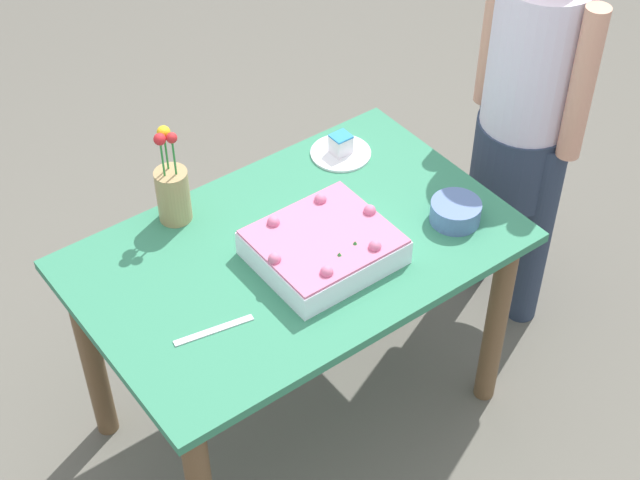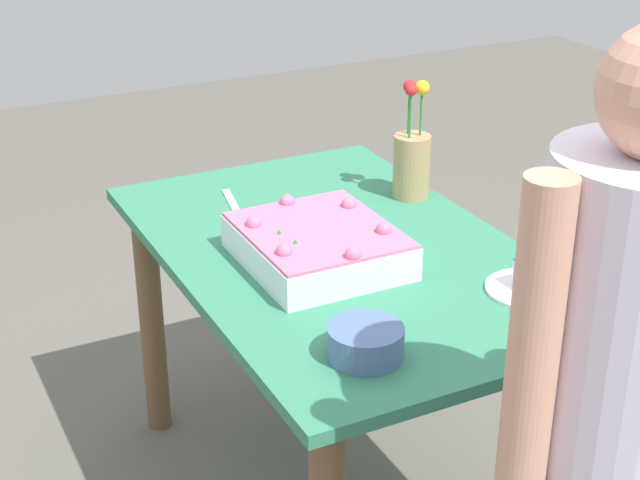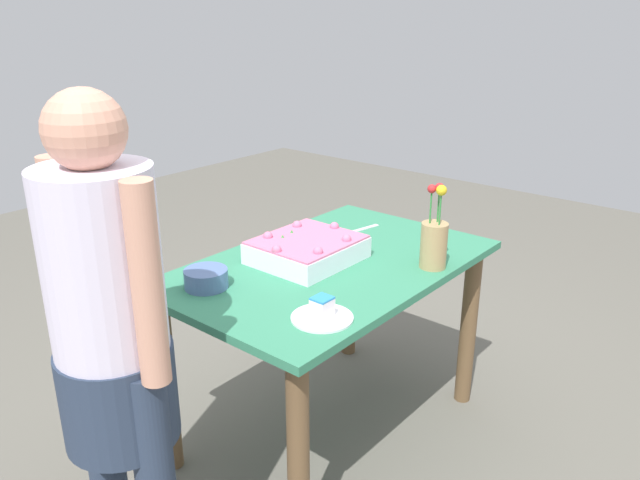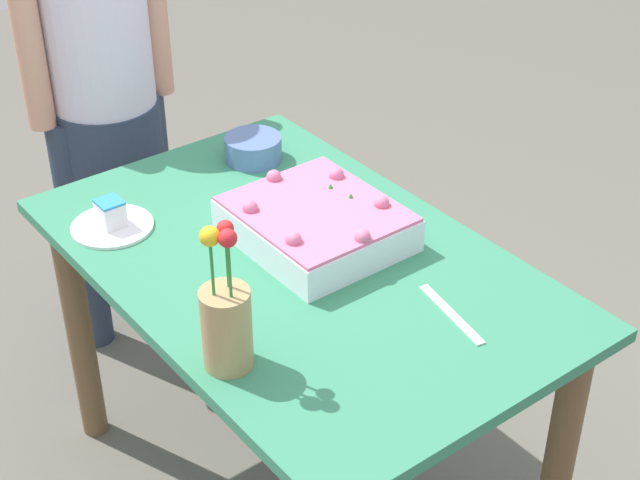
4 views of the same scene
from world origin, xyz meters
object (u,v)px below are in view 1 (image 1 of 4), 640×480
(cake_knife, at_px, (214,330))
(fruit_bowl, at_px, (455,212))
(person_standing, at_px, (528,108))
(serving_plate_with_slice, at_px, (341,149))
(sheet_cake, at_px, (323,247))
(flower_vase, at_px, (173,191))

(cake_knife, bearing_deg, fruit_bowl, -172.86)
(fruit_bowl, height_order, person_standing, person_standing)
(serving_plate_with_slice, xyz_separation_m, cake_knife, (0.73, 0.40, -0.02))
(cake_knife, relative_size, person_standing, 0.15)
(serving_plate_with_slice, relative_size, person_standing, 0.13)
(sheet_cake, xyz_separation_m, person_standing, (-0.89, -0.08, 0.05))
(flower_vase, relative_size, fruit_bowl, 2.12)
(serving_plate_with_slice, xyz_separation_m, flower_vase, (0.58, -0.05, 0.08))
(sheet_cake, bearing_deg, fruit_bowl, 165.79)
(sheet_cake, distance_m, flower_vase, 0.48)
(sheet_cake, relative_size, cake_knife, 1.69)
(cake_knife, xyz_separation_m, flower_vase, (-0.15, -0.45, 0.10))
(flower_vase, height_order, fruit_bowl, flower_vase)
(serving_plate_with_slice, height_order, person_standing, person_standing)
(sheet_cake, xyz_separation_m, flower_vase, (0.25, -0.40, 0.06))
(cake_knife, height_order, person_standing, person_standing)
(fruit_bowl, xyz_separation_m, person_standing, (-0.48, -0.19, 0.06))
(cake_knife, relative_size, fruit_bowl, 1.47)
(serving_plate_with_slice, bearing_deg, cake_knife, 28.64)
(person_standing, bearing_deg, sheet_cake, 5.42)
(sheet_cake, height_order, serving_plate_with_slice, sheet_cake)
(cake_knife, relative_size, flower_vase, 0.69)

